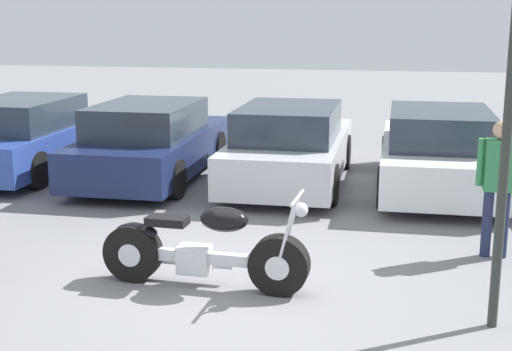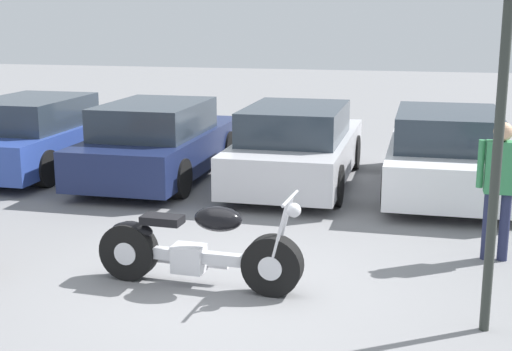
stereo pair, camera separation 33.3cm
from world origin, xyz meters
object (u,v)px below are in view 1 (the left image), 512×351
at_px(motorcycle, 202,250).
at_px(parked_car_silver, 290,146).
at_px(lamp_post, 511,80).
at_px(parked_car_navy, 151,143).
at_px(parked_car_blue, 28,136).
at_px(person_standing, 499,177).
at_px(parked_car_white, 438,152).

distance_m(motorcycle, parked_car_silver, 4.90).
bearing_deg(lamp_post, parked_car_navy, 134.77).
bearing_deg(parked_car_blue, person_standing, -22.99).
xyz_separation_m(parked_car_silver, lamp_post, (2.72, -5.32, 1.66)).
relative_size(motorcycle, person_standing, 1.37).
height_order(motorcycle, parked_car_white, parked_car_white).
distance_m(parked_car_blue, parked_car_navy, 2.46).
xyz_separation_m(motorcycle, lamp_post, (2.94, -0.43, 1.90)).
relative_size(parked_car_blue, lamp_post, 1.33).
bearing_deg(parked_car_blue, motorcycle, -46.59).
bearing_deg(motorcycle, parked_car_silver, 87.48).
bearing_deg(parked_car_navy, lamp_post, -45.23).
relative_size(parked_car_white, person_standing, 2.64).
bearing_deg(person_standing, parked_car_white, 99.07).
xyz_separation_m(parked_car_blue, lamp_post, (7.62, -5.38, 1.66)).
bearing_deg(person_standing, lamp_post, -96.98).
distance_m(parked_car_navy, lamp_post, 7.53).
xyz_separation_m(parked_car_blue, parked_car_navy, (2.45, -0.17, 0.00)).
bearing_deg(lamp_post, parked_car_silver, 117.11).
height_order(parked_car_silver, person_standing, person_standing).
bearing_deg(parked_car_navy, parked_car_silver, 2.43).
relative_size(parked_car_blue, parked_car_white, 1.00).
xyz_separation_m(parked_car_navy, parked_car_white, (4.90, 0.09, 0.00)).
xyz_separation_m(motorcycle, parked_car_silver, (0.21, 4.89, 0.24)).
bearing_deg(parked_car_blue, parked_car_white, -0.60).
xyz_separation_m(parked_car_navy, lamp_post, (5.17, -5.21, 1.66)).
distance_m(parked_car_silver, person_standing, 4.43).
bearing_deg(parked_car_navy, parked_car_white, 1.09).
bearing_deg(parked_car_white, motorcycle, -118.66).
distance_m(parked_car_navy, parked_car_silver, 2.45).
bearing_deg(parked_car_silver, parked_car_navy, -177.57).
distance_m(parked_car_silver, parked_car_white, 2.45).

